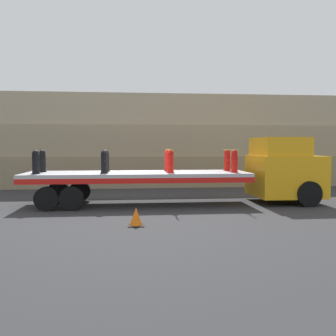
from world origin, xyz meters
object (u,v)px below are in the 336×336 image
(fire_hydrant_black_near_0, at_px, (36,162))
(traffic_cone, at_px, (136,217))
(truck_cab, at_px, (286,170))
(fire_hydrant_black_near_1, at_px, (104,162))
(fire_hydrant_red_near_2, at_px, (170,162))
(fire_hydrant_red_far_2, at_px, (168,161))
(flatbed_trailer, at_px, (122,179))
(fire_hydrant_black_far_0, at_px, (42,161))
(fire_hydrant_red_far_3, at_px, (227,160))
(fire_hydrant_black_far_1, at_px, (106,161))
(fire_hydrant_red_near_3, at_px, (234,161))

(fire_hydrant_black_near_0, height_order, traffic_cone, fire_hydrant_black_near_0)
(truck_cab, distance_m, traffic_cone, 7.66)
(fire_hydrant_black_near_1, bearing_deg, fire_hydrant_red_near_2, 0.00)
(truck_cab, height_order, fire_hydrant_red_far_2, truck_cab)
(flatbed_trailer, bearing_deg, fire_hydrant_black_far_0, 170.22)
(flatbed_trailer, xyz_separation_m, fire_hydrant_red_near_2, (1.92, -0.56, 0.70))
(truck_cab, xyz_separation_m, fire_hydrant_red_far_3, (-2.40, 0.56, 0.38))
(fire_hydrant_red_far_3, bearing_deg, fire_hydrant_black_near_1, -167.80)
(truck_cab, relative_size, fire_hydrant_black_far_1, 3.03)
(fire_hydrant_black_near_0, bearing_deg, fire_hydrant_red_near_2, 0.00)
(flatbed_trailer, xyz_separation_m, fire_hydrant_red_near_3, (4.49, -0.56, 0.70))
(fire_hydrant_red_far_3, relative_size, traffic_cone, 1.63)
(fire_hydrant_black_near_1, xyz_separation_m, fire_hydrant_red_far_2, (2.57, 1.11, 0.00))
(fire_hydrant_black_far_1, relative_size, fire_hydrant_red_near_2, 1.00)
(flatbed_trailer, bearing_deg, fire_hydrant_red_near_2, -16.18)
(fire_hydrant_black_near_1, height_order, fire_hydrant_red_near_2, same)
(traffic_cone, bearing_deg, fire_hydrant_red_near_3, 41.54)
(fire_hydrant_black_far_1, bearing_deg, fire_hydrant_red_far_2, 0.00)
(fire_hydrant_black_far_1, relative_size, fire_hydrant_red_near_3, 1.00)
(flatbed_trailer, xyz_separation_m, fire_hydrant_red_far_3, (4.49, 0.56, 0.70))
(flatbed_trailer, height_order, fire_hydrant_black_far_0, fire_hydrant_black_far_0)
(fire_hydrant_black_near_1, distance_m, fire_hydrant_red_near_3, 5.14)
(fire_hydrant_red_near_2, relative_size, fire_hydrant_red_far_2, 1.00)
(flatbed_trailer, distance_m, fire_hydrant_red_near_3, 4.58)
(traffic_cone, bearing_deg, fire_hydrant_red_near_2, 68.22)
(fire_hydrant_black_far_0, bearing_deg, flatbed_trailer, -9.78)
(fire_hydrant_red_near_3, bearing_deg, flatbed_trailer, 172.94)
(flatbed_trailer, height_order, fire_hydrant_red_near_3, fire_hydrant_red_near_3)
(truck_cab, bearing_deg, fire_hydrant_black_near_0, -176.85)
(fire_hydrant_black_near_1, bearing_deg, fire_hydrant_black_near_0, 180.00)
(traffic_cone, bearing_deg, fire_hydrant_black_far_0, 128.83)
(fire_hydrant_black_near_0, bearing_deg, fire_hydrant_red_far_3, 8.20)
(fire_hydrant_black_near_1, relative_size, fire_hydrant_black_far_1, 1.00)
(fire_hydrant_black_near_0, height_order, fire_hydrant_black_far_0, same)
(fire_hydrant_red_near_2, bearing_deg, fire_hydrant_red_near_3, 0.00)
(traffic_cone, bearing_deg, truck_cab, 32.62)
(fire_hydrant_black_near_0, bearing_deg, fire_hydrant_black_near_1, 0.00)
(fire_hydrant_black_far_0, bearing_deg, fire_hydrant_red_near_2, -12.20)
(flatbed_trailer, relative_size, fire_hydrant_black_near_0, 9.88)
(fire_hydrant_black_far_1, bearing_deg, fire_hydrant_black_near_0, -156.61)
(flatbed_trailer, bearing_deg, fire_hydrant_black_far_1, 139.67)
(fire_hydrant_red_near_3, bearing_deg, fire_hydrant_red_far_3, 90.00)
(fire_hydrant_black_near_0, bearing_deg, traffic_cone, -43.36)
(flatbed_trailer, xyz_separation_m, fire_hydrant_red_far_2, (1.92, 0.56, 0.70))
(fire_hydrant_black_near_0, height_order, fire_hydrant_black_near_1, same)
(fire_hydrant_red_far_2, bearing_deg, fire_hydrant_red_far_3, 0.00)
(fire_hydrant_red_far_2, bearing_deg, fire_hydrant_black_far_0, 180.00)
(fire_hydrant_black_near_1, bearing_deg, fire_hydrant_black_far_1, 90.00)
(fire_hydrant_black_far_0, height_order, traffic_cone, fire_hydrant_black_far_0)
(fire_hydrant_black_far_0, distance_m, fire_hydrant_red_far_2, 5.14)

